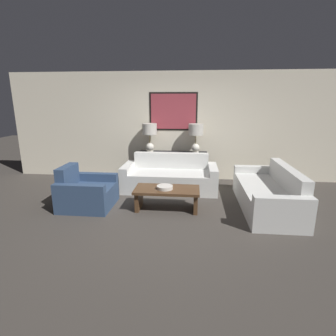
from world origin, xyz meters
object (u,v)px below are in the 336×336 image
object	(u,v)px
decorative_bowl	(165,187)
table_lamp_left	(150,133)
table_lamp_right	(196,133)
couch_by_side	(268,194)
couch_by_back_wall	(170,178)
console_table	(172,166)
coffee_table	(167,194)
armchair_near_back_wall	(86,193)

from	to	relation	value
decorative_bowl	table_lamp_left	bearing A→B (deg)	107.25
table_lamp_right	couch_by_side	distance (m)	2.27
couch_by_side	couch_by_back_wall	bearing A→B (deg)	155.36
table_lamp_right	couch_by_side	xyz separation A→B (m)	(1.36, -1.57, -0.93)
table_lamp_left	table_lamp_right	xyz separation A→B (m)	(1.12, 0.00, 0.00)
couch_by_back_wall	couch_by_side	size ratio (longest dim) A/B	1.00
console_table	decorative_bowl	world-z (taller)	console_table
couch_by_side	coffee_table	world-z (taller)	couch_by_side
table_lamp_left	couch_by_back_wall	xyz separation A→B (m)	(0.56, -0.69, -0.93)
console_table	table_lamp_right	xyz separation A→B (m)	(0.56, 0.00, 0.84)
console_table	couch_by_back_wall	size ratio (longest dim) A/B	0.82
table_lamp_left	decorative_bowl	distance (m)	2.08
couch_by_back_wall	decorative_bowl	bearing A→B (deg)	-89.46
console_table	couch_by_back_wall	world-z (taller)	couch_by_back_wall
couch_by_back_wall	coffee_table	world-z (taller)	couch_by_back_wall
console_table	armchair_near_back_wall	bearing A→B (deg)	-129.12
decorative_bowl	coffee_table	bearing A→B (deg)	33.08
console_table	table_lamp_right	size ratio (longest dim) A/B	2.44
table_lamp_left	couch_by_side	distance (m)	3.08
table_lamp_right	couch_by_back_wall	bearing A→B (deg)	-129.08
armchair_near_back_wall	decorative_bowl	bearing A→B (deg)	-0.51
decorative_bowl	armchair_near_back_wall	size ratio (longest dim) A/B	0.32
decorative_bowl	console_table	bearing A→B (deg)	90.34
couch_by_back_wall	couch_by_side	bearing A→B (deg)	-24.64
couch_by_back_wall	console_table	bearing A→B (deg)	90.00
couch_by_side	coffee_table	size ratio (longest dim) A/B	1.76
table_lamp_right	coffee_table	xyz separation A→B (m)	(-0.51, -1.82, -0.91)
couch_by_side	coffee_table	xyz separation A→B (m)	(-1.87, -0.25, 0.02)
coffee_table	couch_by_back_wall	bearing A→B (deg)	92.46
couch_by_side	decorative_bowl	size ratio (longest dim) A/B	7.08
table_lamp_left	couch_by_side	xyz separation A→B (m)	(2.48, -1.57, -0.93)
armchair_near_back_wall	table_lamp_left	bearing A→B (deg)	63.14
couch_by_back_wall	couch_by_side	world-z (taller)	same
couch_by_back_wall	armchair_near_back_wall	bearing A→B (deg)	-142.60
coffee_table	armchair_near_back_wall	distance (m)	1.54
console_table	table_lamp_left	size ratio (longest dim) A/B	2.44
table_lamp_right	couch_by_back_wall	xyz separation A→B (m)	(-0.56, -0.69, -0.93)
table_lamp_right	decorative_bowl	world-z (taller)	table_lamp_right
table_lamp_left	console_table	bearing A→B (deg)	0.00
table_lamp_right	coffee_table	size ratio (longest dim) A/B	0.59
coffee_table	decorative_bowl	world-z (taller)	decorative_bowl
coffee_table	decorative_bowl	distance (m)	0.14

